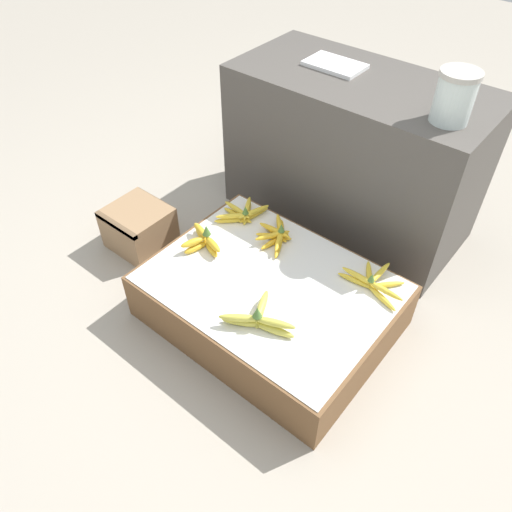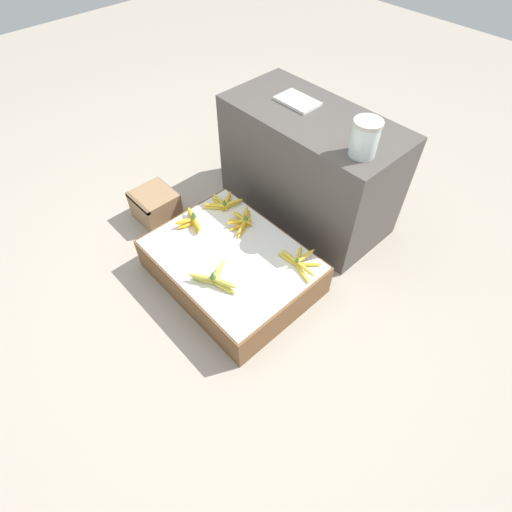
# 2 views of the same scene
# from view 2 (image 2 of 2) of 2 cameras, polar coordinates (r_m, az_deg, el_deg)

# --- Properties ---
(ground_plane) EXTENTS (10.00, 10.00, 0.00)m
(ground_plane) POSITION_cam_2_polar(r_m,az_deg,el_deg) (2.57, -3.37, -3.14)
(ground_plane) COLOR #A89E8E
(display_platform) EXTENTS (0.98, 0.74, 0.23)m
(display_platform) POSITION_cam_2_polar(r_m,az_deg,el_deg) (2.48, -3.50, -1.49)
(display_platform) COLOR brown
(display_platform) RESTS_ON ground_plane
(back_vendor_table) EXTENTS (1.19, 0.57, 0.76)m
(back_vendor_table) POSITION_cam_2_polar(r_m,az_deg,el_deg) (2.78, 7.49, 12.51)
(back_vendor_table) COLOR #4C4742
(back_vendor_table) RESTS_ON ground_plane
(wooden_crate) EXTENTS (0.28, 0.27, 0.22)m
(wooden_crate) POSITION_cam_2_polar(r_m,az_deg,el_deg) (2.96, -14.18, 7.01)
(wooden_crate) COLOR #997551
(wooden_crate) RESTS_ON ground_plane
(banana_bunch_front_midright) EXTENTS (0.27, 0.23, 0.11)m
(banana_bunch_front_midright) POSITION_cam_2_polar(r_m,az_deg,el_deg) (2.24, -5.88, -3.19)
(banana_bunch_front_midright) COLOR gold
(banana_bunch_front_midright) RESTS_ON display_platform
(banana_bunch_middle_left) EXTENTS (0.22, 0.17, 0.11)m
(banana_bunch_middle_left) POSITION_cam_2_polar(r_m,az_deg,el_deg) (2.56, -9.25, 5.02)
(banana_bunch_middle_left) COLOR gold
(banana_bunch_middle_left) RESTS_ON display_platform
(banana_bunch_back_left) EXTENTS (0.19, 0.25, 0.09)m
(banana_bunch_back_left) POSITION_cam_2_polar(r_m,az_deg,el_deg) (2.67, -4.64, 7.51)
(banana_bunch_back_left) COLOR gold
(banana_bunch_back_left) RESTS_ON display_platform
(banana_bunch_back_midleft) EXTENTS (0.20, 0.23, 0.09)m
(banana_bunch_back_midleft) POSITION_cam_2_polar(r_m,az_deg,el_deg) (2.54, -1.90, 4.97)
(banana_bunch_back_midleft) COLOR gold
(banana_bunch_back_midleft) RESTS_ON display_platform
(banana_bunch_back_right) EXTENTS (0.29, 0.21, 0.08)m
(banana_bunch_back_right) POSITION_cam_2_polar(r_m,az_deg,el_deg) (2.33, 6.24, -0.85)
(banana_bunch_back_right) COLOR gold
(banana_bunch_back_right) RESTS_ON display_platform
(glass_jar) EXTENTS (0.15, 0.15, 0.20)m
(glass_jar) POSITION_cam_2_polar(r_m,az_deg,el_deg) (2.23, 15.31, 15.97)
(glass_jar) COLOR silver
(glass_jar) RESTS_ON back_vendor_table
(foam_tray_white) EXTENTS (0.26, 0.17, 0.02)m
(foam_tray_white) POSITION_cam_2_polar(r_m,az_deg,el_deg) (2.69, 5.95, 21.16)
(foam_tray_white) COLOR white
(foam_tray_white) RESTS_ON back_vendor_table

